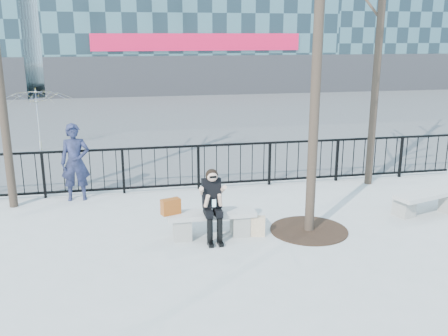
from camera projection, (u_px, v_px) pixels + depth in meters
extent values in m
plane|color=#A1A29C|center=(211.00, 236.00, 9.40)|extent=(120.00, 120.00, 0.00)
cube|color=#474747|center=(158.00, 114.00, 23.61)|extent=(60.00, 23.00, 0.01)
cube|color=black|center=(190.00, 146.00, 11.96)|extent=(14.00, 0.05, 0.05)
cube|color=black|center=(191.00, 184.00, 12.21)|extent=(14.00, 0.05, 0.05)
cube|color=#2D2D30|center=(198.00, 76.00, 30.45)|extent=(18.00, 0.08, 2.40)
cube|color=red|center=(198.00, 42.00, 29.87)|extent=(12.60, 0.12, 1.00)
cube|color=#2D2D30|center=(448.00, 72.00, 33.64)|extent=(16.00, 0.08, 2.40)
cylinder|color=black|center=(318.00, 30.00, 8.69)|extent=(0.18, 0.18, 7.50)
cylinder|color=black|center=(379.00, 42.00, 11.80)|extent=(0.18, 0.18, 7.00)
cylinder|color=black|center=(309.00, 230.00, 9.66)|extent=(1.50, 1.50, 0.02)
cube|color=slate|center=(182.00, 228.00, 9.25)|extent=(0.32, 0.38, 0.40)
cube|color=slate|center=(240.00, 224.00, 9.45)|extent=(0.32, 0.38, 0.40)
cube|color=#98958F|center=(211.00, 214.00, 9.29)|extent=(1.65, 0.46, 0.09)
cube|color=slate|center=(404.00, 207.00, 10.41)|extent=(0.32, 0.38, 0.40)
cube|color=#98958F|center=(429.00, 194.00, 10.45)|extent=(1.63, 0.45, 0.09)
cube|color=#934212|center=(171.00, 207.00, 9.12)|extent=(0.38, 0.27, 0.29)
cube|color=beige|center=(254.00, 226.00, 9.39)|extent=(0.42, 0.25, 0.38)
imported|color=black|center=(75.00, 162.00, 11.26)|extent=(0.66, 0.44, 1.77)
imported|color=yellow|center=(38.00, 120.00, 15.92)|extent=(2.43, 2.47, 2.04)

